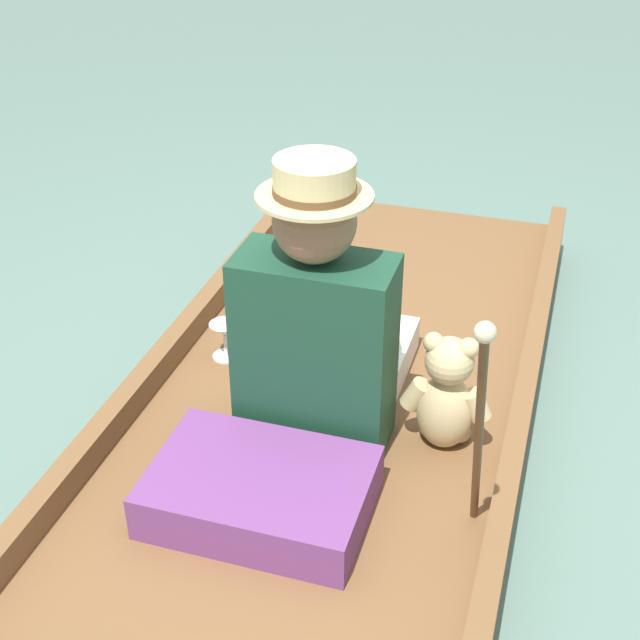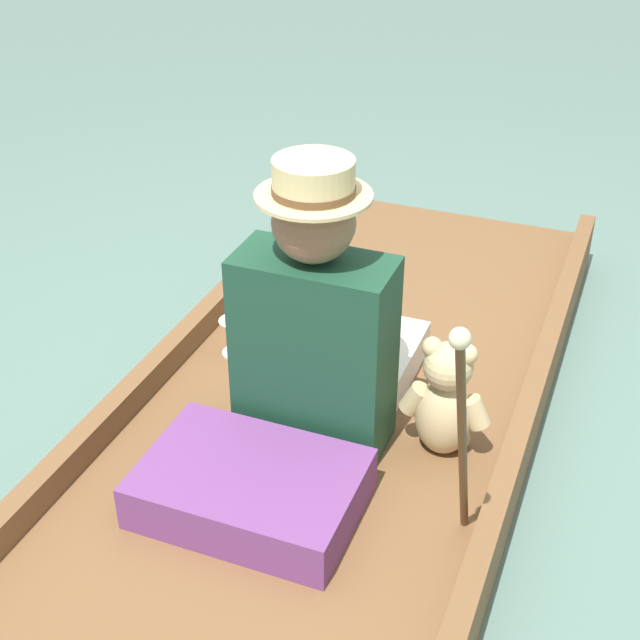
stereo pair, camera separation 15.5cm
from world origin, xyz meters
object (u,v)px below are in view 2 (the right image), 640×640
at_px(seated_person, 325,331).
at_px(teddy_bear, 445,401).
at_px(wine_glass, 234,329).
at_px(walking_cane, 462,426).

distance_m(seated_person, teddy_bear, 0.38).
bearing_deg(wine_glass, walking_cane, -37.02).
xyz_separation_m(wine_glass, walking_cane, (0.88, -0.67, 0.36)).
xyz_separation_m(seated_person, walking_cane, (0.48, -0.45, 0.14)).
bearing_deg(walking_cane, teddy_bear, 106.50).
distance_m(teddy_bear, walking_cane, 0.54).
bearing_deg(walking_cane, seated_person, 137.36).
xyz_separation_m(teddy_bear, wine_glass, (-0.75, 0.23, -0.08)).
bearing_deg(seated_person, teddy_bear, -12.49).
distance_m(seated_person, wine_glass, 0.51).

